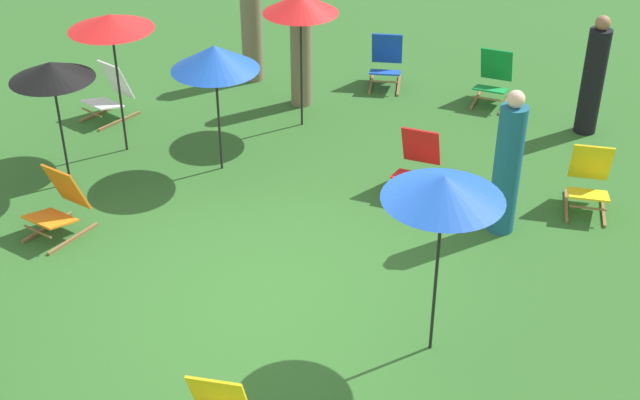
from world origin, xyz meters
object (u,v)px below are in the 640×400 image
(deckchair_8, at_px, (493,79))
(umbrella_3, at_px, (215,58))
(deckchair_1, at_px, (386,63))
(person_3, at_px, (507,167))
(person_2, at_px, (252,28))
(umbrella_0, at_px, (111,22))
(person_0, at_px, (301,52))
(deckchair_9, at_px, (417,164))
(deckchair_5, at_px, (589,181))
(umbrella_1, at_px, (51,71))
(person_1, at_px, (593,79))
(deckchair_6, at_px, (110,94))
(umbrella_2, at_px, (444,188))
(umbrella_4, at_px, (301,3))
(deckchair_7, at_px, (59,205))

(deckchair_8, height_order, umbrella_3, umbrella_3)
(deckchair_1, bearing_deg, person_3, -67.83)
(deckchair_8, relative_size, person_2, 0.46)
(umbrella_0, relative_size, person_0, 1.12)
(deckchair_1, distance_m, deckchair_9, 3.28)
(deckchair_1, distance_m, person_2, 2.19)
(deckchair_5, xyz_separation_m, umbrella_1, (-6.21, -2.04, 1.20))
(deckchair_9, bearing_deg, person_1, 53.57)
(umbrella_0, height_order, person_3, umbrella_0)
(deckchair_6, height_order, deckchair_8, same)
(deckchair_1, xyz_separation_m, umbrella_3, (-1.08, -3.43, 1.20))
(deckchair_8, height_order, deckchair_9, same)
(deckchair_8, bearing_deg, deckchair_6, -152.78)
(umbrella_2, bearing_deg, umbrella_0, 155.63)
(deckchair_6, relative_size, deckchair_9, 1.04)
(deckchair_1, height_order, deckchair_8, same)
(deckchair_8, xyz_separation_m, person_2, (-3.75, -0.66, 0.49))
(umbrella_1, height_order, umbrella_2, umbrella_2)
(deckchair_5, distance_m, umbrella_2, 3.71)
(umbrella_2, xyz_separation_m, umbrella_4, (-3.17, 3.97, -0.00))
(umbrella_1, height_order, umbrella_3, umbrella_3)
(deckchair_6, xyz_separation_m, deckchair_9, (4.78, -0.24, 0.00))
(umbrella_1, bearing_deg, umbrella_0, 82.12)
(deckchair_9, height_order, umbrella_0, umbrella_0)
(deckchair_8, bearing_deg, person_1, -18.34)
(deckchair_6, relative_size, umbrella_1, 0.51)
(deckchair_6, distance_m, person_3, 6.05)
(deckchair_7, distance_m, person_3, 5.20)
(deckchair_7, xyz_separation_m, person_2, (0.02, 4.91, 0.49))
(umbrella_0, bearing_deg, umbrella_3, 2.23)
(umbrella_1, xyz_separation_m, person_0, (1.75, 3.40, -0.74))
(deckchair_1, xyz_separation_m, person_1, (3.18, -0.42, 0.45))
(deckchair_7, height_order, deckchair_9, same)
(umbrella_3, relative_size, umbrella_4, 0.88)
(umbrella_2, bearing_deg, person_3, 86.88)
(deckchair_7, relative_size, umbrella_0, 0.43)
(deckchair_6, bearing_deg, umbrella_0, -29.07)
(deckchair_5, bearing_deg, umbrella_4, 159.79)
(deckchair_6, xyz_separation_m, person_2, (1.28, 2.08, 0.49))
(umbrella_3, height_order, person_0, person_0)
(person_3, bearing_deg, person_1, -8.85)
(umbrella_1, distance_m, person_3, 5.52)
(umbrella_3, bearing_deg, person_1, 35.27)
(umbrella_1, bearing_deg, person_2, 80.57)
(umbrella_4, bearing_deg, deckchair_1, 70.77)
(umbrella_2, bearing_deg, deckchair_9, 110.67)
(umbrella_1, relative_size, person_2, 0.92)
(umbrella_4, bearing_deg, person_2, 139.40)
(umbrella_0, distance_m, umbrella_1, 1.12)
(deckchair_9, xyz_separation_m, person_0, (-2.40, 1.78, 0.46))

